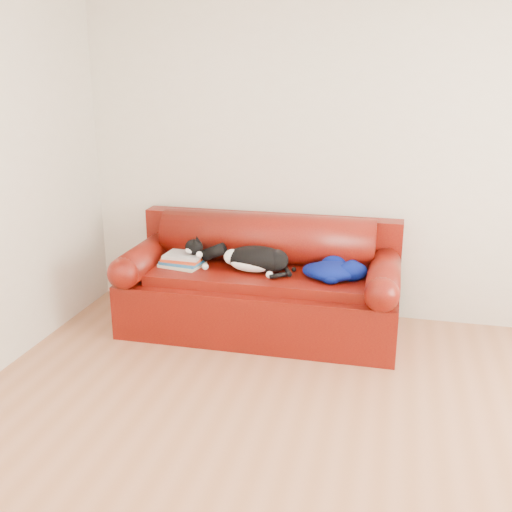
{
  "coord_description": "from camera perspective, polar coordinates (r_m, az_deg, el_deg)",
  "views": [
    {
      "loc": [
        0.3,
        -2.75,
        1.97
      ],
      "look_at": [
        -0.68,
        1.35,
        0.65
      ],
      "focal_mm": 42.0,
      "sensor_mm": 36.0,
      "label": 1
    }
  ],
  "objects": [
    {
      "name": "sofa_back",
      "position": [
        4.81,
        1.08,
        0.08
      ],
      "size": [
        2.1,
        1.01,
        0.88
      ],
      "color": "#3B0206",
      "rests_on": "ground"
    },
    {
      "name": "blanket",
      "position": [
        4.43,
        7.41,
        -1.32
      ],
      "size": [
        0.55,
        0.45,
        0.14
      ],
      "rotation": [
        0.0,
        0.0,
        0.37
      ],
      "color": "#021449",
      "rests_on": "sofa_base"
    },
    {
      "name": "cat",
      "position": [
        4.52,
        -0.04,
        -0.34
      ],
      "size": [
        0.68,
        0.3,
        0.25
      ],
      "rotation": [
        0.0,
        0.0,
        -0.08
      ],
      "color": "black",
      "rests_on": "sofa_base"
    },
    {
      "name": "ground",
      "position": [
        3.39,
        6.19,
        -18.24
      ],
      "size": [
        4.5,
        4.5,
        0.0
      ],
      "primitive_type": "plane",
      "color": "#955D3B",
      "rests_on": "ground"
    },
    {
      "name": "room_shell",
      "position": [
        2.78,
        9.92,
        10.86
      ],
      "size": [
        4.52,
        4.02,
        2.61
      ],
      "color": "beige",
      "rests_on": "ground"
    },
    {
      "name": "sofa_base",
      "position": [
        4.68,
        0.41,
        -4.34
      ],
      "size": [
        2.1,
        0.9,
        0.5
      ],
      "color": "#3B0206",
      "rests_on": "ground"
    },
    {
      "name": "book_stack",
      "position": [
        4.7,
        -6.95,
        -0.38
      ],
      "size": [
        0.35,
        0.3,
        0.1
      ],
      "rotation": [
        0.0,
        0.0,
        -0.12
      ],
      "color": "beige",
      "rests_on": "sofa_base"
    }
  ]
}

